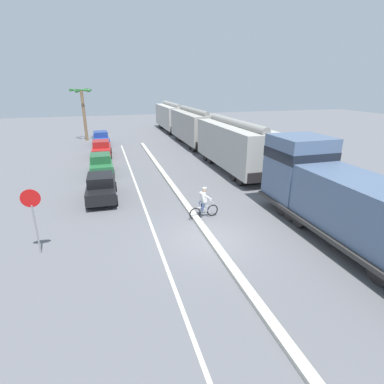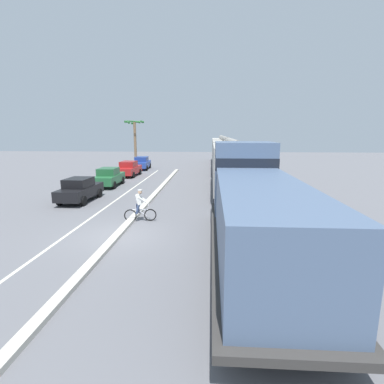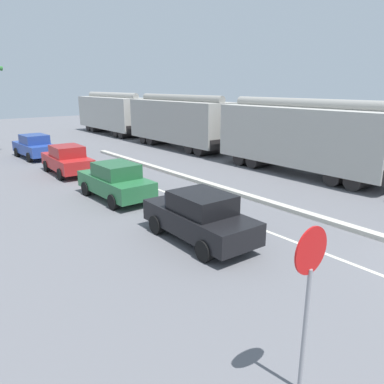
{
  "view_description": "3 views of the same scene",
  "coord_description": "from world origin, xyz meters",
  "px_view_note": "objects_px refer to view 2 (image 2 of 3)",
  "views": [
    {
      "loc": [
        -4.29,
        -11.64,
        6.83
      ],
      "look_at": [
        0.13,
        3.36,
        1.14
      ],
      "focal_mm": 28.0,
      "sensor_mm": 36.0,
      "label": 1
    },
    {
      "loc": [
        4.21,
        -12.85,
        4.66
      ],
      "look_at": [
        3.25,
        2.16,
        1.65
      ],
      "focal_mm": 28.0,
      "sensor_mm": 36.0,
      "label": 2
    },
    {
      "loc": [
        -11.87,
        -2.02,
        4.85
      ],
      "look_at": [
        -2.96,
        9.35,
        0.73
      ],
      "focal_mm": 35.0,
      "sensor_mm": 36.0,
      "label": 3
    }
  ],
  "objects_px": {
    "hopper_car_trailing": "(222,149)",
    "parked_car_blue": "(142,163)",
    "hopper_car_middle": "(225,155)",
    "parked_car_green": "(109,177)",
    "cyclist": "(140,206)",
    "hopper_car_lead": "(232,166)",
    "parked_car_red": "(129,169)",
    "palm_tree_near": "(134,132)",
    "parked_car_black": "(80,190)",
    "locomotive": "(252,208)"
  },
  "relations": [
    {
      "from": "hopper_car_trailing",
      "to": "parked_car_blue",
      "type": "xyz_separation_m",
      "value": [
        -10.43,
        -8.92,
        -1.26
      ]
    },
    {
      "from": "hopper_car_middle",
      "to": "parked_car_green",
      "type": "relative_size",
      "value": 2.51
    },
    {
      "from": "hopper_car_trailing",
      "to": "cyclist",
      "type": "bearing_deg",
      "value": -99.66
    },
    {
      "from": "hopper_car_trailing",
      "to": "parked_car_green",
      "type": "xyz_separation_m",
      "value": [
        -10.52,
        -21.17,
        -1.26
      ]
    },
    {
      "from": "hopper_car_lead",
      "to": "cyclist",
      "type": "distance_m",
      "value": 9.91
    },
    {
      "from": "parked_car_blue",
      "to": "hopper_car_lead",
      "type": "bearing_deg",
      "value": -53.86
    },
    {
      "from": "parked_car_red",
      "to": "palm_tree_near",
      "type": "xyz_separation_m",
      "value": [
        -1.8,
        9.94,
        3.87
      ]
    },
    {
      "from": "hopper_car_middle",
      "to": "cyclist",
      "type": "xyz_separation_m",
      "value": [
        -5.35,
        -19.84,
        -1.26
      ]
    },
    {
      "from": "hopper_car_middle",
      "to": "palm_tree_near",
      "type": "height_order",
      "value": "palm_tree_near"
    },
    {
      "from": "parked_car_blue",
      "to": "cyclist",
      "type": "xyz_separation_m",
      "value": [
        5.08,
        -22.52,
        0.0
      ]
    },
    {
      "from": "parked_car_green",
      "to": "parked_car_black",
      "type": "bearing_deg",
      "value": -90.27
    },
    {
      "from": "hopper_car_lead",
      "to": "parked_car_blue",
      "type": "xyz_separation_m",
      "value": [
        -10.43,
        14.28,
        -1.26
      ]
    },
    {
      "from": "parked_car_green",
      "to": "parked_car_red",
      "type": "xyz_separation_m",
      "value": [
        0.11,
        6.13,
        0.0
      ]
    },
    {
      "from": "locomotive",
      "to": "parked_car_black",
      "type": "height_order",
      "value": "locomotive"
    },
    {
      "from": "cyclist",
      "to": "hopper_car_middle",
      "type": "bearing_deg",
      "value": 74.91
    },
    {
      "from": "hopper_car_lead",
      "to": "parked_car_red",
      "type": "bearing_deg",
      "value": 141.94
    },
    {
      "from": "cyclist",
      "to": "palm_tree_near",
      "type": "distance_m",
      "value": 27.49
    },
    {
      "from": "hopper_car_lead",
      "to": "hopper_car_middle",
      "type": "relative_size",
      "value": 1.0
    },
    {
      "from": "hopper_car_lead",
      "to": "parked_car_green",
      "type": "xyz_separation_m",
      "value": [
        -10.52,
        2.03,
        -1.26
      ]
    },
    {
      "from": "parked_car_black",
      "to": "cyclist",
      "type": "bearing_deg",
      "value": -40.28
    },
    {
      "from": "hopper_car_middle",
      "to": "parked_car_red",
      "type": "distance_m",
      "value": 11.04
    },
    {
      "from": "hopper_car_middle",
      "to": "cyclist",
      "type": "height_order",
      "value": "hopper_car_middle"
    },
    {
      "from": "hopper_car_middle",
      "to": "parked_car_black",
      "type": "distance_m",
      "value": 18.74
    },
    {
      "from": "cyclist",
      "to": "palm_tree_near",
      "type": "relative_size",
      "value": 0.26
    },
    {
      "from": "hopper_car_middle",
      "to": "parked_car_red",
      "type": "relative_size",
      "value": 2.49
    },
    {
      "from": "hopper_car_lead",
      "to": "cyclist",
      "type": "relative_size",
      "value": 6.18
    },
    {
      "from": "hopper_car_trailing",
      "to": "palm_tree_near",
      "type": "bearing_deg",
      "value": -157.32
    },
    {
      "from": "parked_car_red",
      "to": "cyclist",
      "type": "height_order",
      "value": "cyclist"
    },
    {
      "from": "parked_car_black",
      "to": "cyclist",
      "type": "height_order",
      "value": "cyclist"
    },
    {
      "from": "hopper_car_middle",
      "to": "hopper_car_lead",
      "type": "bearing_deg",
      "value": -90.0
    },
    {
      "from": "hopper_car_middle",
      "to": "hopper_car_trailing",
      "type": "relative_size",
      "value": 1.0
    },
    {
      "from": "parked_car_black",
      "to": "parked_car_blue",
      "type": "bearing_deg",
      "value": 89.63
    },
    {
      "from": "locomotive",
      "to": "cyclist",
      "type": "distance_m",
      "value": 6.7
    },
    {
      "from": "parked_car_green",
      "to": "parked_car_blue",
      "type": "xyz_separation_m",
      "value": [
        0.09,
        12.26,
        0.0
      ]
    },
    {
      "from": "locomotive",
      "to": "palm_tree_near",
      "type": "xyz_separation_m",
      "value": [
        -12.22,
        30.25,
        2.89
      ]
    },
    {
      "from": "locomotive",
      "to": "parked_car_black",
      "type": "distance_m",
      "value": 13.47
    },
    {
      "from": "hopper_car_middle",
      "to": "parked_car_black",
      "type": "relative_size",
      "value": 2.5
    },
    {
      "from": "parked_car_blue",
      "to": "parked_car_black",
      "type": "bearing_deg",
      "value": -90.37
    },
    {
      "from": "parked_car_green",
      "to": "parked_car_red",
      "type": "relative_size",
      "value": 0.99
    },
    {
      "from": "hopper_car_lead",
      "to": "parked_car_green",
      "type": "relative_size",
      "value": 2.51
    },
    {
      "from": "parked_car_red",
      "to": "parked_car_blue",
      "type": "bearing_deg",
      "value": 90.17
    },
    {
      "from": "hopper_car_trailing",
      "to": "parked_car_blue",
      "type": "relative_size",
      "value": 2.48
    },
    {
      "from": "parked_car_red",
      "to": "cyclist",
      "type": "distance_m",
      "value": 17.16
    },
    {
      "from": "hopper_car_lead",
      "to": "hopper_car_trailing",
      "type": "relative_size",
      "value": 1.0
    },
    {
      "from": "parked_car_black",
      "to": "parked_car_green",
      "type": "distance_m",
      "value": 5.86
    },
    {
      "from": "parked_car_green",
      "to": "parked_car_blue",
      "type": "bearing_deg",
      "value": 89.58
    },
    {
      "from": "locomotive",
      "to": "parked_car_red",
      "type": "height_order",
      "value": "locomotive"
    },
    {
      "from": "parked_car_blue",
      "to": "hopper_car_trailing",
      "type": "bearing_deg",
      "value": 40.53
    },
    {
      "from": "hopper_car_middle",
      "to": "palm_tree_near",
      "type": "bearing_deg",
      "value": 152.0
    },
    {
      "from": "hopper_car_trailing",
      "to": "parked_car_blue",
      "type": "bearing_deg",
      "value": -139.47
    }
  ]
}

